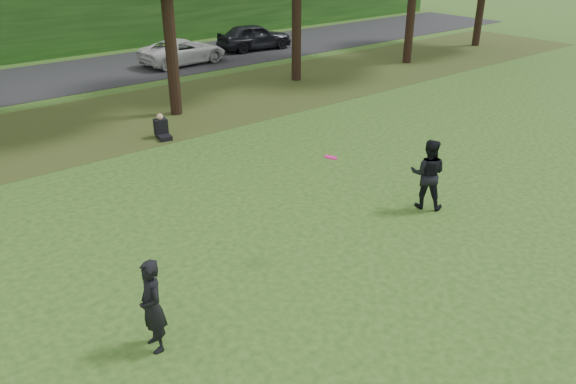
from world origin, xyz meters
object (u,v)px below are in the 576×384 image
at_px(player_left, 152,306).
at_px(player_right, 428,174).
at_px(frisbee, 331,157).
at_px(seated_person, 162,129).

height_order(player_left, player_right, player_right).
xyz_separation_m(player_left, player_right, (7.82, 0.52, 0.07)).
bearing_deg(frisbee, player_right, 1.15).
height_order(frisbee, seated_person, frisbee).
distance_m(player_left, frisbee, 4.62).
bearing_deg(frisbee, seated_person, 85.55).
distance_m(player_right, frisbee, 3.69).
height_order(player_right, seated_person, player_right).
relative_size(player_right, frisbee, 4.88).
distance_m(player_left, player_right, 7.83).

